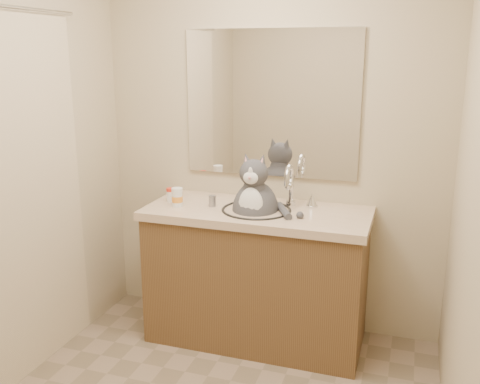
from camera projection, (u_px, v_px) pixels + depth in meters
name	position (u px, v px, depth m)	size (l,w,h in m)	color
room	(192.00, 191.00, 2.22)	(2.22, 2.52, 2.42)	gray
vanity	(257.00, 272.00, 3.29)	(1.34, 0.59, 1.12)	brown
mirror	(271.00, 104.00, 3.29)	(1.10, 0.02, 0.90)	white
shower_curtain	(8.00, 202.00, 2.67)	(0.02, 1.30, 1.93)	beige
cat	(255.00, 207.00, 3.17)	(0.40, 0.31, 0.55)	#424247
pill_bottle_redcap	(170.00, 195.00, 3.35)	(0.06, 0.06, 0.09)	white
pill_bottle_orange	(177.00, 198.00, 3.24)	(0.07, 0.07, 0.11)	white
grey_canister	(212.00, 201.00, 3.24)	(0.05, 0.05, 0.07)	gray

